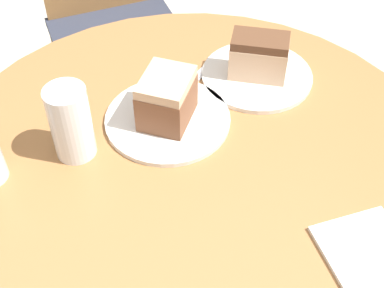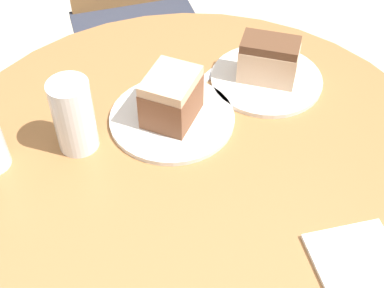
{
  "view_description": "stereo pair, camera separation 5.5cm",
  "coord_description": "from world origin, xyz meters",
  "px_view_note": "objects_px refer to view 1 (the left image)",
  "views": [
    {
      "loc": [
        -0.21,
        -0.63,
        1.47
      ],
      "look_at": [
        0.0,
        0.0,
        0.79
      ],
      "focal_mm": 50.0,
      "sensor_mm": 36.0,
      "label": 1
    },
    {
      "loc": [
        -0.16,
        -0.64,
        1.47
      ],
      "look_at": [
        0.0,
        0.0,
        0.79
      ],
      "focal_mm": 50.0,
      "sensor_mm": 36.0,
      "label": 2
    }
  ],
  "objects_px": {
    "cake_slice_near": "(167,99)",
    "glass_lemonade": "(71,125)",
    "plate_near": "(168,119)",
    "cake_slice_far": "(259,56)",
    "chair": "(115,23)",
    "plate_far": "(257,76)"
  },
  "relations": [
    {
      "from": "plate_near",
      "to": "glass_lemonade",
      "type": "distance_m",
      "value": 0.2
    },
    {
      "from": "plate_near",
      "to": "chair",
      "type": "bearing_deg",
      "value": 86.93
    },
    {
      "from": "cake_slice_near",
      "to": "glass_lemonade",
      "type": "bearing_deg",
      "value": -172.76
    },
    {
      "from": "cake_slice_far",
      "to": "chair",
      "type": "bearing_deg",
      "value": 103.89
    },
    {
      "from": "plate_far",
      "to": "plate_near",
      "type": "bearing_deg",
      "value": -162.35
    },
    {
      "from": "plate_near",
      "to": "cake_slice_near",
      "type": "relative_size",
      "value": 1.74
    },
    {
      "from": "plate_near",
      "to": "plate_far",
      "type": "distance_m",
      "value": 0.23
    },
    {
      "from": "plate_near",
      "to": "plate_far",
      "type": "xyz_separation_m",
      "value": [
        0.22,
        0.07,
        0.0
      ]
    },
    {
      "from": "plate_far",
      "to": "glass_lemonade",
      "type": "distance_m",
      "value": 0.42
    },
    {
      "from": "plate_far",
      "to": "chair",
      "type": "bearing_deg",
      "value": 103.89
    },
    {
      "from": "cake_slice_far",
      "to": "glass_lemonade",
      "type": "xyz_separation_m",
      "value": [
        -0.4,
        -0.09,
        0.01
      ]
    },
    {
      "from": "plate_near",
      "to": "cake_slice_far",
      "type": "bearing_deg",
      "value": 17.65
    },
    {
      "from": "chair",
      "to": "glass_lemonade",
      "type": "relative_size",
      "value": 6.17
    },
    {
      "from": "glass_lemonade",
      "to": "cake_slice_near",
      "type": "bearing_deg",
      "value": 7.24
    },
    {
      "from": "chair",
      "to": "plate_near",
      "type": "relative_size",
      "value": 3.66
    },
    {
      "from": "cake_slice_far",
      "to": "glass_lemonade",
      "type": "height_order",
      "value": "glass_lemonade"
    },
    {
      "from": "plate_near",
      "to": "plate_far",
      "type": "height_order",
      "value": "same"
    },
    {
      "from": "cake_slice_far",
      "to": "plate_near",
      "type": "bearing_deg",
      "value": -162.35
    },
    {
      "from": "chair",
      "to": "plate_far",
      "type": "relative_size",
      "value": 3.81
    },
    {
      "from": "chair",
      "to": "plate_far",
      "type": "bearing_deg",
      "value": -79.09
    },
    {
      "from": "cake_slice_near",
      "to": "glass_lemonade",
      "type": "height_order",
      "value": "glass_lemonade"
    },
    {
      "from": "chair",
      "to": "plate_far",
      "type": "height_order",
      "value": "chair"
    }
  ]
}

